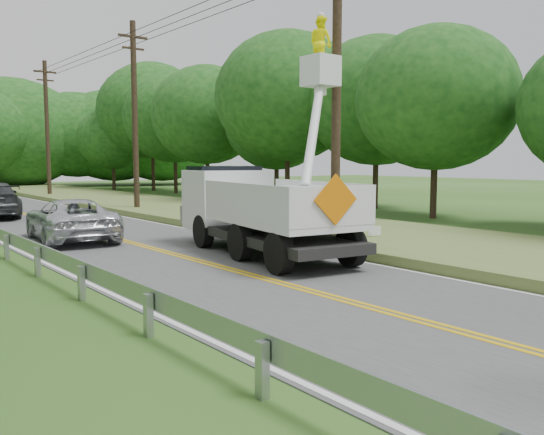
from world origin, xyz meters
TOP-DOWN VIEW (x-y plane):
  - ground at (0.00, 0.00)m, footprint 140.00×140.00m
  - road at (0.00, 14.00)m, footprint 7.20×96.00m
  - utility_poles at (5.00, 17.02)m, footprint 1.60×43.30m
  - tall_grass_verge at (7.10, 14.00)m, footprint 7.00×96.00m
  - treeline_right at (15.37, 25.99)m, footprint 11.32×52.85m
  - bucket_truck at (2.43, 10.00)m, footprint 4.48×7.76m
  - suv_silver at (-1.38, 15.59)m, footprint 3.04×5.50m
  - yard_sign at (6.08, 8.23)m, footprint 0.43×0.19m

SIDE VIEW (x-z plane):
  - ground at x=0.00m, z-range 0.00..0.00m
  - road at x=0.00m, z-range 0.00..0.02m
  - tall_grass_verge at x=7.10m, z-range 0.00..0.30m
  - yard_sign at x=6.08m, z-range 0.14..0.79m
  - suv_silver at x=-1.38m, z-range 0.02..1.48m
  - bucket_truck at x=2.43m, z-range -1.98..5.23m
  - utility_poles at x=5.00m, z-range 0.27..10.27m
  - treeline_right at x=15.37m, z-range 0.44..12.03m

